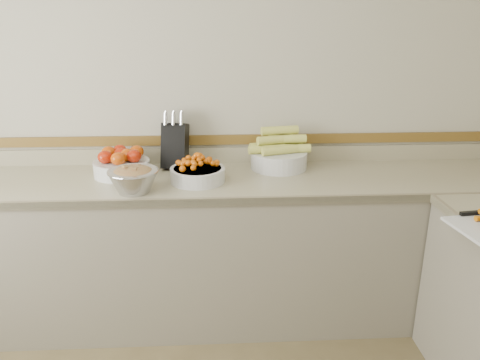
{
  "coord_description": "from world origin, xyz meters",
  "views": [
    {
      "loc": [
        0.23,
        -0.87,
        1.77
      ],
      "look_at": [
        0.35,
        1.35,
        1.0
      ],
      "focal_mm": 35.0,
      "sensor_mm": 36.0,
      "label": 1
    }
  ],
  "objects": [
    {
      "name": "back_wall",
      "position": [
        0.0,
        2.0,
        1.3
      ],
      "size": [
        4.0,
        0.0,
        4.0
      ],
      "primitive_type": "plane",
      "rotation": [
        1.57,
        0.0,
        0.0
      ],
      "color": "#ADA78F",
      "rests_on": "ground_plane"
    },
    {
      "name": "counter_back",
      "position": [
        0.0,
        1.68,
        0.45
      ],
      "size": [
        4.0,
        0.65,
        1.08
      ],
      "color": "gray",
      "rests_on": "ground_plane"
    },
    {
      "name": "knife_block",
      "position": [
        -0.02,
        1.9,
        1.05
      ],
      "size": [
        0.18,
        0.2,
        0.36
      ],
      "color": "black",
      "rests_on": "counter_back"
    },
    {
      "name": "tomato_bowl",
      "position": [
        -0.32,
        1.77,
        0.97
      ],
      "size": [
        0.33,
        0.33,
        0.16
      ],
      "color": "silver",
      "rests_on": "counter_back"
    },
    {
      "name": "cherry_tomato_bowl",
      "position": [
        0.13,
        1.63,
        0.96
      ],
      "size": [
        0.31,
        0.31,
        0.17
      ],
      "color": "silver",
      "rests_on": "counter_back"
    },
    {
      "name": "corn_bowl",
      "position": [
        0.62,
        1.86,
        0.98
      ],
      "size": [
        0.38,
        0.35,
        0.25
      ],
      "color": "silver",
      "rests_on": "counter_back"
    },
    {
      "name": "rhubarb_bowl",
      "position": [
        -0.2,
        1.47,
        0.98
      ],
      "size": [
        0.27,
        0.27,
        0.15
      ],
      "color": "#B2B2BA",
      "rests_on": "counter_back"
    }
  ]
}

